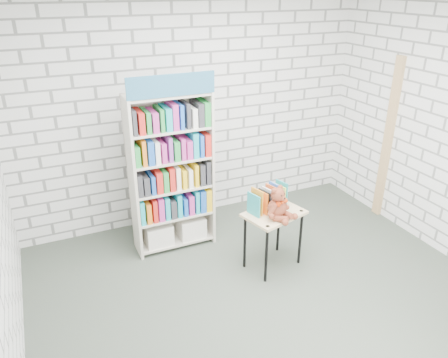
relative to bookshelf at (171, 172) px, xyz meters
name	(u,v)px	position (x,y,z in m)	size (l,w,h in m)	color
ground	(269,299)	(0.53, -1.36, -0.94)	(4.50, 4.50, 0.00)	#3E473C
room_shell	(278,128)	(0.53, -1.36, 0.84)	(4.52, 4.02, 2.81)	silver
bookshelf	(171,172)	(0.00, 0.00, 0.00)	(0.92, 0.36, 2.06)	beige
display_table	(274,220)	(0.85, -0.86, -0.37)	(0.71, 0.57, 0.66)	tan
table_books	(268,198)	(0.82, -0.77, -0.15)	(0.47, 0.30, 0.26)	teal
teddy_bear	(279,206)	(0.83, -0.97, -0.14)	(0.32, 0.31, 0.35)	maroon
door_trim	(388,140)	(2.76, -0.41, 0.11)	(0.05, 0.12, 2.10)	tan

